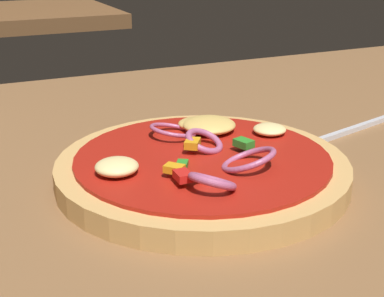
# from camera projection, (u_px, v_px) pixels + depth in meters

# --- Properties ---
(dining_table) EXTENTS (1.47, 0.85, 0.04)m
(dining_table) POSITION_uv_depth(u_px,v_px,m) (154.00, 229.00, 0.42)
(dining_table) COLOR brown
(dining_table) RESTS_ON ground
(pizza) EXTENTS (0.24, 0.24, 0.04)m
(pizza) POSITION_uv_depth(u_px,v_px,m) (202.00, 166.00, 0.45)
(pizza) COLOR tan
(pizza) RESTS_ON dining_table
(fork) EXTENTS (0.18, 0.06, 0.01)m
(fork) POSITION_uv_depth(u_px,v_px,m) (333.00, 136.00, 0.55)
(fork) COLOR silver
(fork) RESTS_ON dining_table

